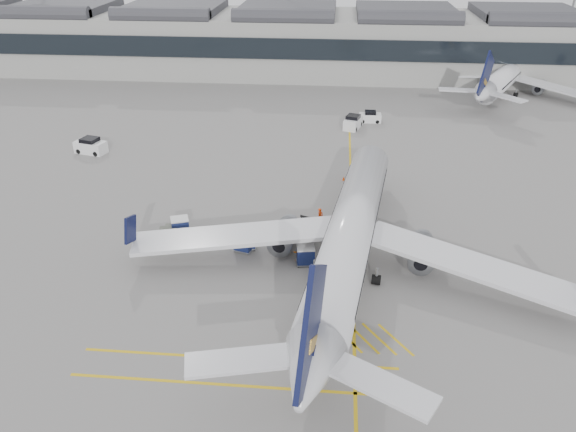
# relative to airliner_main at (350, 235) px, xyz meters

# --- Properties ---
(ground) EXTENTS (220.00, 220.00, 0.00)m
(ground) POSITION_rel_airliner_main_xyz_m (-9.60, -2.22, -3.25)
(ground) COLOR gray
(ground) RESTS_ON ground
(terminal) EXTENTS (200.00, 20.45, 12.40)m
(terminal) POSITION_rel_airliner_main_xyz_m (-9.60, 69.71, 2.89)
(terminal) COLOR #9E9E99
(terminal) RESTS_ON ground
(apron_markings) EXTENTS (0.25, 60.00, 0.01)m
(apron_markings) POSITION_rel_airliner_main_xyz_m (0.40, 7.78, -3.24)
(apron_markings) COLOR gold
(apron_markings) RESTS_ON ground
(airliner_main) EXTENTS (37.66, 41.42, 11.06)m
(airliner_main) POSITION_rel_airliner_main_xyz_m (0.00, 0.00, 0.00)
(airliner_main) COLOR silver
(airliner_main) RESTS_ON ground
(airliner_far) EXTENTS (30.81, 33.98, 9.89)m
(airliner_far) POSITION_rel_airliner_main_xyz_m (27.40, 58.17, -0.34)
(airliner_far) COLOR silver
(airliner_far) RESTS_ON ground
(belt_loader) EXTENTS (5.11, 2.92, 2.03)m
(belt_loader) POSITION_rel_airliner_main_xyz_m (-3.84, 5.31, -2.66)
(belt_loader) COLOR silver
(belt_loader) RESTS_ON ground
(baggage_cart_a) EXTENTS (1.83, 1.58, 1.74)m
(baggage_cart_a) POSITION_rel_airliner_main_xyz_m (-3.74, 0.27, -2.32)
(baggage_cart_a) COLOR gray
(baggage_cart_a) RESTS_ON ground
(baggage_cart_b) EXTENTS (1.97, 1.77, 1.73)m
(baggage_cart_b) POSITION_rel_airliner_main_xyz_m (-9.51, 2.02, -2.32)
(baggage_cart_b) COLOR gray
(baggage_cart_b) RESTS_ON ground
(baggage_cart_c) EXTENTS (2.11, 1.81, 2.03)m
(baggage_cart_c) POSITION_rel_airliner_main_xyz_m (-9.44, 2.59, -2.16)
(baggage_cart_c) COLOR gray
(baggage_cart_c) RESTS_ON ground
(baggage_cart_d) EXTENTS (2.14, 1.96, 1.85)m
(baggage_cart_d) POSITION_rel_airliner_main_xyz_m (-16.01, 4.21, -2.26)
(baggage_cart_d) COLOR gray
(baggage_cart_d) RESTS_ON ground
(ramp_agent_a) EXTENTS (0.77, 0.81, 1.86)m
(ramp_agent_a) POSITION_rel_airliner_main_xyz_m (-2.74, 7.43, -2.32)
(ramp_agent_a) COLOR red
(ramp_agent_a) RESTS_ON ground
(ramp_agent_b) EXTENTS (1.07, 1.03, 1.74)m
(ramp_agent_b) POSITION_rel_airliner_main_xyz_m (-4.50, 0.88, -2.38)
(ramp_agent_b) COLOR orange
(ramp_agent_b) RESTS_ON ground
(pushback_tug) EXTENTS (2.51, 1.79, 1.28)m
(pushback_tug) POSITION_rel_airliner_main_xyz_m (-16.73, 3.70, -2.68)
(pushback_tug) COLOR #575B4D
(pushback_tug) RESTS_ON ground
(safety_cone_nose) EXTENTS (0.36, 0.36, 0.50)m
(safety_cone_nose) POSITION_rel_airliner_main_xyz_m (-0.41, 18.49, -3.00)
(safety_cone_nose) COLOR #F24C0A
(safety_cone_nose) RESTS_ON ground
(safety_cone_engine) EXTENTS (0.33, 0.33, 0.46)m
(safety_cone_engine) POSITION_rel_airliner_main_xyz_m (3.09, 7.21, -3.02)
(safety_cone_engine) COLOR #F24C0A
(safety_cone_engine) RESTS_ON ground
(service_van_left) EXTENTS (4.31, 2.91, 2.02)m
(service_van_left) POSITION_rel_airliner_main_xyz_m (-33.13, 24.27, -2.34)
(service_van_left) COLOR white
(service_van_left) RESTS_ON ground
(service_van_mid) EXTENTS (2.95, 4.16, 1.93)m
(service_van_mid) POSITION_rel_airliner_main_xyz_m (0.86, 37.01, -2.38)
(service_van_mid) COLOR white
(service_van_mid) RESTS_ON ground
(service_van_right) EXTENTS (3.25, 1.67, 1.66)m
(service_van_right) POSITION_rel_airliner_main_xyz_m (3.45, 40.05, -2.51)
(service_van_right) COLOR white
(service_van_right) RESTS_ON ground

